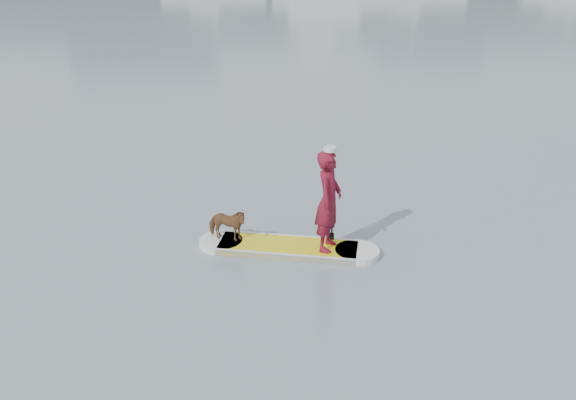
{
  "coord_description": "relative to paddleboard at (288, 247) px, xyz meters",
  "views": [
    {
      "loc": [
        3.61,
        -10.11,
        5.54
      ],
      "look_at": [
        3.69,
        0.15,
        1.0
      ],
      "focal_mm": 40.0,
      "sensor_mm": 36.0,
      "label": 1
    }
  ],
  "objects": [
    {
      "name": "dog",
      "position": [
        -1.11,
        0.19,
        0.37
      ],
      "size": [
        0.81,
        0.52,
        0.63
      ],
      "primitive_type": "imported",
      "rotation": [
        0.0,
        0.0,
        1.32
      ],
      "color": "brown",
      "rests_on": "paddleboard"
    },
    {
      "name": "paddle",
      "position": [
        0.79,
        0.19,
        0.74
      ],
      "size": [
        0.1,
        0.3,
        2.0
      ],
      "rotation": [
        0.0,
        0.0,
        -0.17
      ],
      "color": "black",
      "rests_on": "ground"
    },
    {
      "name": "white_cap",
      "position": [
        0.7,
        -0.12,
        1.92
      ],
      "size": [
        0.22,
        0.22,
        0.07
      ],
      "primitive_type": "cylinder",
      "color": "silver",
      "rests_on": "paddler"
    },
    {
      "name": "ground",
      "position": [
        -3.69,
        -0.15,
        -0.06
      ],
      "size": [
        140.0,
        140.0,
        0.0
      ],
      "primitive_type": "plane",
      "color": "slate",
      "rests_on": "ground"
    },
    {
      "name": "paddleboard",
      "position": [
        0.0,
        0.0,
        0.0
      ],
      "size": [
        3.27,
        1.21,
        0.12
      ],
      "rotation": [
        0.0,
        0.0,
        -0.17
      ],
      "color": "yellow",
      "rests_on": "ground"
    },
    {
      "name": "paddler",
      "position": [
        0.7,
        -0.12,
        0.97
      ],
      "size": [
        0.62,
        0.77,
        1.83
      ],
      "primitive_type": "imported",
      "rotation": [
        0.0,
        0.0,
        1.26
      ],
      "color": "maroon",
      "rests_on": "paddleboard"
    }
  ]
}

